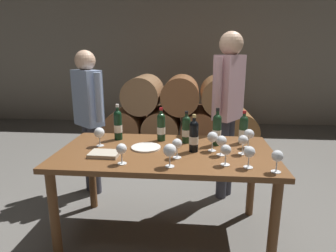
{
  "coord_description": "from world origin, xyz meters",
  "views": [
    {
      "loc": [
        0.21,
        -2.14,
        1.51
      ],
      "look_at": [
        0.0,
        0.2,
        0.91
      ],
      "focal_mm": 30.54,
      "sensor_mm": 36.0,
      "label": 1
    }
  ],
  "objects_px": {
    "serving_plate": "(146,147)",
    "dining_table": "(166,161)",
    "wine_glass_9": "(243,141)",
    "tasting_notebook": "(104,154)",
    "wine_glass_1": "(170,151)",
    "wine_bottle_0": "(186,129)",
    "wine_glass_0": "(226,151)",
    "wine_bottle_2": "(118,125)",
    "wine_glass_4": "(177,144)",
    "sommelier_presenting": "(228,101)",
    "wine_bottle_4": "(243,129)",
    "wine_glass_7": "(277,157)",
    "wine_glass_2": "(121,149)",
    "wine_bottle_1": "(217,129)",
    "wine_glass_8": "(249,153)",
    "wine_glass_3": "(249,135)",
    "taster_seated_left": "(89,111)",
    "wine_bottle_5": "(194,136)",
    "wine_glass_10": "(99,133)",
    "wine_glass_6": "(213,137)",
    "wine_bottle_3": "(161,126)"
  },
  "relations": [
    {
      "from": "wine_glass_1",
      "to": "sommelier_presenting",
      "type": "relative_size",
      "value": 0.1
    },
    {
      "from": "wine_bottle_5",
      "to": "wine_glass_4",
      "type": "distance_m",
      "value": 0.2
    },
    {
      "from": "wine_bottle_0",
      "to": "wine_glass_7",
      "type": "xyz_separation_m",
      "value": [
        0.6,
        -0.58,
        -0.01
      ]
    },
    {
      "from": "serving_plate",
      "to": "dining_table",
      "type": "bearing_deg",
      "value": -13.53
    },
    {
      "from": "wine_bottle_2",
      "to": "wine_glass_3",
      "type": "relative_size",
      "value": 2.04
    },
    {
      "from": "taster_seated_left",
      "to": "wine_glass_9",
      "type": "bearing_deg",
      "value": -26.84
    },
    {
      "from": "sommelier_presenting",
      "to": "taster_seated_left",
      "type": "xyz_separation_m",
      "value": [
        -1.45,
        -0.03,
        -0.12
      ]
    },
    {
      "from": "tasting_notebook",
      "to": "wine_glass_2",
      "type": "bearing_deg",
      "value": -39.34
    },
    {
      "from": "wine_glass_10",
      "to": "wine_glass_2",
      "type": "bearing_deg",
      "value": -52.94
    },
    {
      "from": "wine_glass_9",
      "to": "sommelier_presenting",
      "type": "xyz_separation_m",
      "value": [
        -0.03,
        0.78,
        0.18
      ]
    },
    {
      "from": "wine_glass_1",
      "to": "sommelier_presenting",
      "type": "distance_m",
      "value": 1.2
    },
    {
      "from": "wine_glass_1",
      "to": "wine_glass_3",
      "type": "relative_size",
      "value": 1.05
    },
    {
      "from": "wine_glass_2",
      "to": "wine_glass_10",
      "type": "relative_size",
      "value": 0.94
    },
    {
      "from": "wine_bottle_0",
      "to": "wine_glass_0",
      "type": "distance_m",
      "value": 0.57
    },
    {
      "from": "wine_bottle_0",
      "to": "wine_glass_8",
      "type": "xyz_separation_m",
      "value": [
        0.43,
        -0.52,
        -0.01
      ]
    },
    {
      "from": "wine_glass_2",
      "to": "wine_bottle_5",
      "type": "bearing_deg",
      "value": 31.73
    },
    {
      "from": "dining_table",
      "to": "sommelier_presenting",
      "type": "xyz_separation_m",
      "value": [
        0.56,
        0.75,
        0.37
      ]
    },
    {
      "from": "wine_glass_1",
      "to": "wine_glass_8",
      "type": "distance_m",
      "value": 0.53
    },
    {
      "from": "wine_bottle_2",
      "to": "wine_glass_8",
      "type": "height_order",
      "value": "wine_bottle_2"
    },
    {
      "from": "sommelier_presenting",
      "to": "wine_bottle_2",
      "type": "bearing_deg",
      "value": -154.3
    },
    {
      "from": "sommelier_presenting",
      "to": "serving_plate",
      "type": "bearing_deg",
      "value": -135.59
    },
    {
      "from": "wine_bottle_1",
      "to": "wine_glass_0",
      "type": "bearing_deg",
      "value": -86.27
    },
    {
      "from": "wine_bottle_3",
      "to": "wine_glass_1",
      "type": "xyz_separation_m",
      "value": [
        0.13,
        -0.59,
        -0.01
      ]
    },
    {
      "from": "wine_glass_8",
      "to": "wine_bottle_5",
      "type": "bearing_deg",
      "value": 141.22
    },
    {
      "from": "wine_bottle_1",
      "to": "wine_glass_8",
      "type": "relative_size",
      "value": 2.08
    },
    {
      "from": "wine_glass_2",
      "to": "wine_glass_7",
      "type": "relative_size",
      "value": 1.0
    },
    {
      "from": "wine_glass_2",
      "to": "wine_glass_9",
      "type": "xyz_separation_m",
      "value": [
        0.87,
        0.28,
        0.0
      ]
    },
    {
      "from": "wine_glass_4",
      "to": "wine_glass_7",
      "type": "bearing_deg",
      "value": -17.04
    },
    {
      "from": "wine_bottle_0",
      "to": "wine_bottle_5",
      "type": "distance_m",
      "value": 0.23
    },
    {
      "from": "wine_bottle_4",
      "to": "wine_glass_9",
      "type": "xyz_separation_m",
      "value": [
        -0.05,
        -0.29,
        -0.02
      ]
    },
    {
      "from": "wine_bottle_4",
      "to": "wine_glass_7",
      "type": "distance_m",
      "value": 0.63
    },
    {
      "from": "wine_bottle_1",
      "to": "wine_glass_7",
      "type": "height_order",
      "value": "wine_bottle_1"
    },
    {
      "from": "wine_glass_2",
      "to": "wine_glass_9",
      "type": "bearing_deg",
      "value": 17.74
    },
    {
      "from": "wine_glass_0",
      "to": "wine_glass_3",
      "type": "xyz_separation_m",
      "value": [
        0.23,
        0.4,
        0.01
      ]
    },
    {
      "from": "wine_glass_2",
      "to": "wine_glass_4",
      "type": "bearing_deg",
      "value": 21.84
    },
    {
      "from": "wine_bottle_4",
      "to": "wine_glass_7",
      "type": "height_order",
      "value": "wine_bottle_4"
    },
    {
      "from": "wine_bottle_0",
      "to": "wine_glass_2",
      "type": "xyz_separation_m",
      "value": [
        -0.43,
        -0.53,
        -0.02
      ]
    },
    {
      "from": "wine_bottle_4",
      "to": "wine_glass_1",
      "type": "bearing_deg",
      "value": -134.62
    },
    {
      "from": "wine_glass_3",
      "to": "wine_glass_7",
      "type": "xyz_separation_m",
      "value": [
        0.09,
        -0.49,
        -0.0
      ]
    },
    {
      "from": "wine_glass_3",
      "to": "wine_glass_8",
      "type": "distance_m",
      "value": 0.44
    },
    {
      "from": "wine_bottle_2",
      "to": "wine_glass_4",
      "type": "relative_size",
      "value": 2.15
    },
    {
      "from": "wine_bottle_1",
      "to": "sommelier_presenting",
      "type": "bearing_deg",
      "value": 75.3
    },
    {
      "from": "dining_table",
      "to": "wine_glass_9",
      "type": "xyz_separation_m",
      "value": [
        0.59,
        -0.03,
        0.2
      ]
    },
    {
      "from": "dining_table",
      "to": "wine_glass_6",
      "type": "xyz_separation_m",
      "value": [
        0.37,
        0.02,
        0.2
      ]
    },
    {
      "from": "sommelier_presenting",
      "to": "wine_glass_8",
      "type": "bearing_deg",
      "value": -88.35
    },
    {
      "from": "wine_glass_4",
      "to": "wine_glass_3",
      "type": "bearing_deg",
      "value": 26.97
    },
    {
      "from": "tasting_notebook",
      "to": "wine_glass_1",
      "type": "bearing_deg",
      "value": -17.19
    },
    {
      "from": "wine_bottle_5",
      "to": "wine_glass_8",
      "type": "xyz_separation_m",
      "value": [
        0.37,
        -0.3,
        -0.02
      ]
    },
    {
      "from": "wine_glass_1",
      "to": "wine_glass_4",
      "type": "height_order",
      "value": "wine_glass_1"
    },
    {
      "from": "wine_glass_4",
      "to": "wine_glass_0",
      "type": "bearing_deg",
      "value": -17.53
    }
  ]
}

